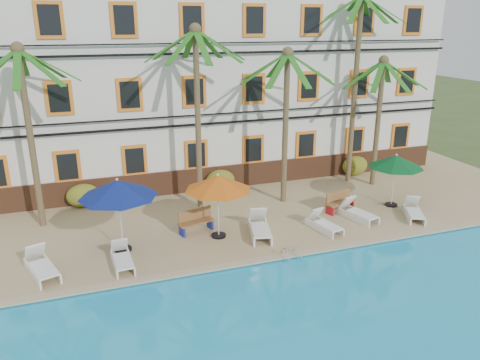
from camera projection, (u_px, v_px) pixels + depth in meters
name	position (u px, v px, depth m)	size (l,w,h in m)	color
ground	(280.00, 251.00, 17.99)	(100.00, 100.00, 0.00)	#384C23
pool_deck	(238.00, 203.00, 22.43)	(30.00, 12.00, 0.25)	tan
pool_coping	(290.00, 255.00, 17.10)	(30.00, 0.35, 0.06)	tan
hotel_building	(208.00, 80.00, 25.20)	(25.40, 6.44, 10.22)	silver
palm_a	(27.00, 112.00, 18.16)	(4.31, 4.31, 7.44)	brown
palm_b	(197.00, 94.00, 19.97)	(4.31, 4.31, 8.10)	brown
palm_c	(286.00, 104.00, 20.87)	(4.31, 4.31, 7.12)	brown
palm_d	(357.00, 66.00, 23.26)	(4.31, 4.31, 9.59)	brown
palm_e	(380.00, 102.00, 23.31)	(4.31, 4.31, 6.60)	brown
shrub_left	(83.00, 196.00, 21.48)	(1.50, 0.90, 1.10)	#2B5117
shrub_mid	(220.00, 180.00, 23.52)	(1.50, 0.90, 1.10)	#2B5117
shrub_right	(355.00, 166.00, 25.94)	(1.50, 0.90, 1.10)	#2B5117
umbrella_blue	(118.00, 189.00, 16.75)	(2.86, 2.86, 2.85)	black
umbrella_red	(218.00, 183.00, 17.94)	(2.64, 2.64, 2.63)	black
umbrella_green	(396.00, 162.00, 21.12)	(2.50, 2.50, 2.50)	black
lounger_a	(41.00, 266.00, 15.77)	(1.29, 2.11, 0.94)	white
lounger_b	(122.00, 258.00, 16.35)	(0.71, 1.80, 0.84)	white
lounger_c	(260.00, 228.00, 18.70)	(1.22, 2.18, 0.98)	white
lounger_d	(324.00, 224.00, 19.16)	(0.96, 1.83, 0.82)	white
lounger_e	(357.00, 212.00, 20.25)	(1.14, 2.00, 0.89)	white
lounger_f	(414.00, 212.00, 20.38)	(1.40, 1.90, 0.85)	white
bench_left	(195.00, 221.00, 18.97)	(1.57, 0.85, 0.93)	olive
bench_right	(339.00, 201.00, 21.03)	(1.57, 0.88, 0.93)	olive
pool_ladder	(291.00, 257.00, 17.02)	(0.54, 0.74, 0.74)	silver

